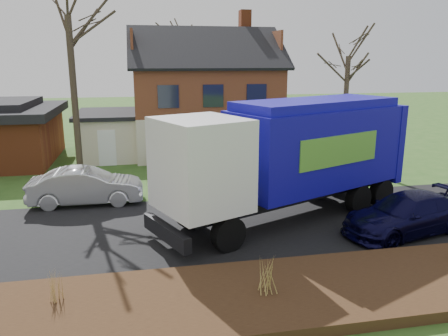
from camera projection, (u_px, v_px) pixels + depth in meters
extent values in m
plane|color=#2B511B|center=(207.00, 228.00, 16.18)|extent=(120.00, 120.00, 0.00)
cube|color=black|center=(207.00, 227.00, 16.17)|extent=(80.00, 7.00, 0.02)
cube|color=black|center=(239.00, 299.00, 11.09)|extent=(80.00, 3.50, 0.30)
cube|color=beige|center=(204.00, 131.00, 29.55)|extent=(9.00, 7.50, 2.70)
cube|color=#593419|center=(204.00, 90.00, 28.89)|extent=(9.00, 7.50, 2.80)
cube|color=#954120|center=(245.00, 23.00, 29.34)|extent=(0.70, 0.90, 1.60)
cube|color=beige|center=(110.00, 136.00, 27.94)|extent=(3.50, 5.50, 2.60)
cube|color=black|center=(108.00, 114.00, 27.59)|extent=(3.90, 5.90, 0.24)
cylinder|color=black|center=(228.00, 234.00, 14.09)|extent=(1.23, 0.83, 1.17)
cylinder|color=black|center=(191.00, 213.00, 15.98)|extent=(1.23, 0.83, 1.17)
cylinder|color=black|center=(358.00, 199.00, 17.61)|extent=(1.23, 0.83, 1.17)
cylinder|color=black|center=(315.00, 185.00, 19.50)|extent=(1.23, 0.83, 1.17)
cylinder|color=black|center=(381.00, 193.00, 18.42)|extent=(1.23, 0.83, 1.17)
cylinder|color=black|center=(338.00, 180.00, 20.31)|extent=(1.23, 0.83, 1.17)
cube|color=black|center=(293.00, 193.00, 17.11)|extent=(9.42, 5.09, 0.39)
cube|color=white|center=(201.00, 164.00, 14.36)|extent=(3.50, 3.61, 3.04)
cube|color=black|center=(167.00, 164.00, 13.64)|extent=(1.07, 2.31, 1.01)
cube|color=black|center=(166.00, 232.00, 14.13)|extent=(1.38, 2.69, 0.51)
cube|color=#110C93|center=(315.00, 147.00, 17.27)|extent=(7.63, 5.40, 3.04)
cube|color=#110C93|center=(317.00, 104.00, 16.86)|extent=(7.18, 4.96, 0.34)
cube|color=#110C93|center=(373.00, 140.00, 19.31)|extent=(1.50, 2.79, 3.26)
cube|color=#549A32|center=(340.00, 150.00, 16.01)|extent=(3.74, 1.65, 1.13)
cube|color=#549A32|center=(287.00, 139.00, 18.30)|extent=(3.74, 1.65, 1.13)
imported|color=#B6B9BE|center=(86.00, 186.00, 18.67)|extent=(4.75, 1.69, 1.56)
imported|color=black|center=(407.00, 214.00, 15.52)|extent=(5.26, 3.10, 1.43)
cylinder|color=#3B2F23|center=(74.00, 99.00, 22.47)|extent=(0.34, 0.34, 8.18)
cylinder|color=#453929|center=(345.00, 111.00, 25.42)|extent=(0.29, 0.29, 6.25)
cylinder|color=#382E21|center=(185.00, 86.00, 37.86)|extent=(0.29, 0.29, 7.69)
cone|color=#AC864B|center=(56.00, 285.00, 10.65)|extent=(0.04, 0.04, 0.82)
cone|color=#AC864B|center=(50.00, 286.00, 10.62)|extent=(0.04, 0.04, 0.82)
cone|color=#AC864B|center=(62.00, 284.00, 10.67)|extent=(0.04, 0.04, 0.82)
cone|color=#AC864B|center=(56.00, 283.00, 10.75)|extent=(0.04, 0.04, 0.82)
cone|color=#AC864B|center=(55.00, 287.00, 10.54)|extent=(0.04, 0.04, 0.82)
cone|color=olive|center=(269.00, 275.00, 10.96)|extent=(0.04, 0.04, 1.00)
cone|color=olive|center=(263.00, 275.00, 10.93)|extent=(0.04, 0.04, 1.00)
cone|color=olive|center=(275.00, 274.00, 10.99)|extent=(0.04, 0.04, 1.00)
cone|color=olive|center=(268.00, 272.00, 11.08)|extent=(0.04, 0.04, 1.00)
cone|color=olive|center=(271.00, 277.00, 10.84)|extent=(0.04, 0.04, 1.00)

